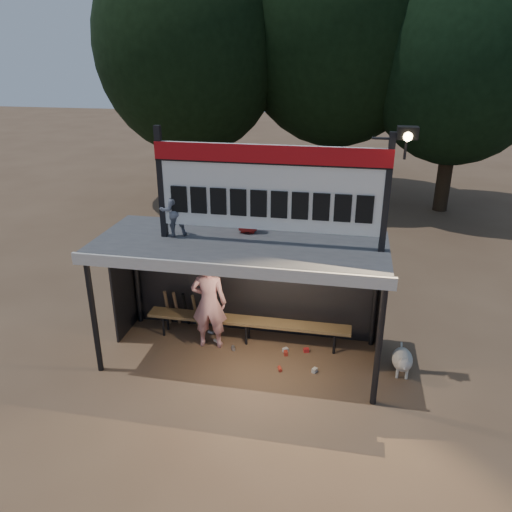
% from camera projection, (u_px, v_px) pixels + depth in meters
% --- Properties ---
extents(ground, '(80.00, 80.00, 0.00)m').
position_uv_depth(ground, '(242.00, 356.00, 9.39)').
color(ground, brown).
rests_on(ground, ground).
extents(player, '(0.71, 0.50, 1.85)m').
position_uv_depth(player, '(209.00, 303.00, 9.41)').
color(player, white).
rests_on(player, ground).
extents(child_a, '(0.58, 0.56, 0.94)m').
position_uv_depth(child_a, '(173.00, 210.00, 8.60)').
color(child_a, slate).
rests_on(child_a, dugout_shelter).
extents(child_b, '(0.46, 0.31, 0.91)m').
position_uv_depth(child_b, '(248.00, 208.00, 8.76)').
color(child_b, '#AA1D1A').
rests_on(child_b, dugout_shelter).
extents(dugout_shelter, '(5.10, 2.08, 2.32)m').
position_uv_depth(dugout_shelter, '(243.00, 261.00, 8.91)').
color(dugout_shelter, '#414144').
rests_on(dugout_shelter, ground).
extents(scoreboard_assembly, '(4.10, 0.27, 1.99)m').
position_uv_depth(scoreboard_assembly, '(273.00, 185.00, 8.02)').
color(scoreboard_assembly, black).
rests_on(scoreboard_assembly, dugout_shelter).
extents(bench, '(4.00, 0.35, 0.48)m').
position_uv_depth(bench, '(247.00, 322.00, 9.73)').
color(bench, olive).
rests_on(bench, ground).
extents(tree_left, '(6.46, 6.46, 9.27)m').
position_uv_depth(tree_left, '(189.00, 45.00, 17.08)').
color(tree_left, black).
rests_on(tree_left, ground).
extents(tree_mid, '(7.22, 7.22, 10.36)m').
position_uv_depth(tree_mid, '(340.00, 25.00, 17.30)').
color(tree_mid, black).
rests_on(tree_mid, ground).
extents(tree_right, '(6.08, 6.08, 8.72)m').
position_uv_depth(tree_right, '(462.00, 56.00, 16.06)').
color(tree_right, '#302215').
rests_on(tree_right, ground).
extents(dog, '(0.36, 0.81, 0.49)m').
position_uv_depth(dog, '(402.00, 360.00, 8.79)').
color(dog, beige).
rests_on(dog, ground).
extents(bats, '(0.68, 0.35, 0.84)m').
position_uv_depth(bats, '(181.00, 309.00, 10.23)').
color(bats, '#966F46').
rests_on(bats, ground).
extents(litter, '(2.30, 1.09, 0.08)m').
position_uv_depth(litter, '(266.00, 351.00, 9.48)').
color(litter, '#A42A1C').
rests_on(litter, ground).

